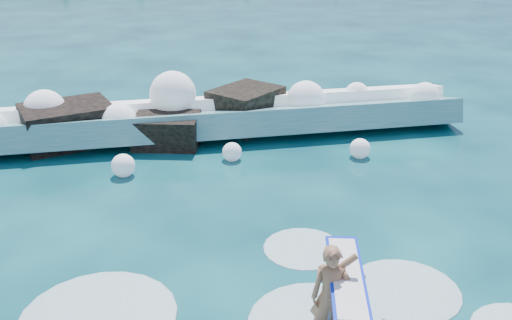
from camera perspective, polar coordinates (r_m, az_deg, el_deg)
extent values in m
plane|color=#062937|center=(12.11, -5.19, -9.43)|extent=(200.00, 200.00, 0.00)
cube|color=teal|center=(18.43, -4.07, 3.67)|extent=(16.08, 2.45, 1.34)
cube|color=white|center=(19.05, -4.42, 5.59)|extent=(16.08, 1.13, 0.63)
cube|color=black|center=(18.69, -18.27, 3.12)|extent=(3.10, 2.68, 1.42)
cube|color=black|center=(17.82, -8.89, 2.70)|extent=(2.28, 1.96, 1.09)
cube|color=black|center=(19.17, -1.01, 4.92)|extent=(2.80, 2.76, 1.53)
imported|color=#8F5F42|center=(9.92, 7.49, -13.40)|extent=(0.79, 0.64, 1.87)
cube|color=#0C28D1|center=(9.86, 9.07, -11.48)|extent=(1.22, 2.62, 0.06)
cube|color=white|center=(9.85, 9.08, -11.40)|extent=(1.06, 2.39, 0.06)
sphere|color=white|center=(19.05, -20.34, 4.68)|extent=(1.31, 1.31, 1.31)
sphere|color=white|center=(17.94, -13.52, 3.81)|extent=(1.08, 1.08, 1.08)
sphere|color=white|center=(18.59, -8.31, 6.53)|extent=(1.49, 1.49, 1.49)
sphere|color=white|center=(18.50, -1.86, 4.78)|extent=(0.85, 0.85, 0.85)
sphere|color=white|center=(19.13, 5.01, 5.99)|extent=(1.29, 1.29, 1.29)
sphere|color=white|center=(20.09, 10.04, 6.47)|extent=(0.85, 0.85, 0.85)
sphere|color=white|center=(20.01, 16.50, 6.06)|extent=(0.99, 0.99, 0.99)
sphere|color=white|center=(15.87, -13.14, -0.55)|extent=(0.65, 0.65, 0.65)
sphere|color=white|center=(16.53, -2.42, 0.80)|extent=(0.57, 0.57, 0.57)
sphere|color=white|center=(16.97, 10.36, 1.12)|extent=(0.61, 0.61, 0.61)
ellipsoid|color=silver|center=(11.40, 14.62, -12.47)|extent=(2.13, 2.13, 0.11)
ellipsoid|color=silver|center=(10.79, -15.52, -14.86)|extent=(2.82, 2.82, 0.14)
ellipsoid|color=silver|center=(12.33, 4.75, -8.77)|extent=(1.73, 1.73, 0.09)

